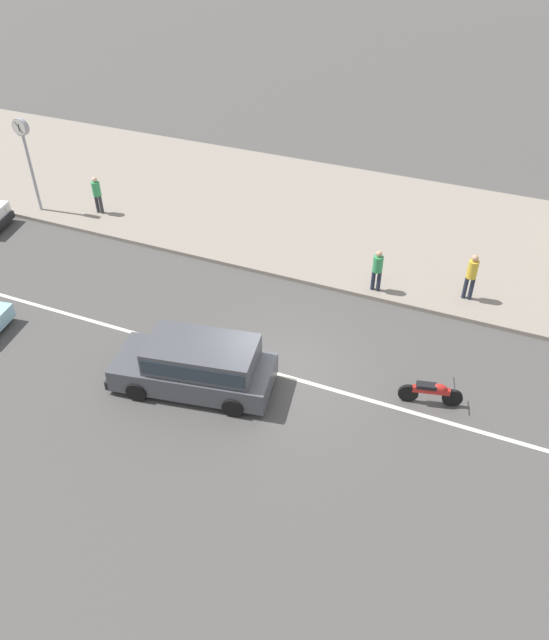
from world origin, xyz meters
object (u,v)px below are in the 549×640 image
(street_clock, at_px, (25,143))
(motorcycle_0, at_px, (432,392))
(minivan_dark_grey_4, at_px, (197,364))
(pedestrian_mid_kerb, at_px, (472,274))
(pedestrian_by_shop, at_px, (97,192))
(pedestrian_near_clock, at_px, (377,268))

(street_clock, bearing_deg, motorcycle_0, -15.70)
(minivan_dark_grey_4, height_order, pedestrian_mid_kerb, pedestrian_mid_kerb)
(minivan_dark_grey_4, relative_size, pedestrian_by_shop, 3.07)
(motorcycle_0, xyz_separation_m, pedestrian_by_shop, (-15.03, 5.66, 0.65))
(street_clock, distance_m, pedestrian_by_shop, 3.27)
(pedestrian_near_clock, xyz_separation_m, pedestrian_by_shop, (-12.16, 1.06, 0.02))
(street_clock, distance_m, pedestrian_mid_kerb, 17.74)
(pedestrian_near_clock, relative_size, pedestrian_by_shop, 0.98)
(pedestrian_near_clock, bearing_deg, minivan_dark_grey_4, -117.42)
(pedestrian_mid_kerb, bearing_deg, minivan_dark_grey_4, -131.40)
(pedestrian_by_shop, bearing_deg, motorcycle_0, -20.64)
(street_clock, xyz_separation_m, pedestrian_near_clock, (14.64, -0.32, -2.02))
(minivan_dark_grey_4, xyz_separation_m, motorcycle_0, (6.25, 1.90, -0.43))
(motorcycle_0, bearing_deg, street_clock, 164.30)
(pedestrian_near_clock, distance_m, pedestrian_by_shop, 12.21)
(minivan_dark_grey_4, relative_size, pedestrian_mid_kerb, 2.86)
(minivan_dark_grey_4, bearing_deg, motorcycle_0, 16.93)
(pedestrian_near_clock, height_order, pedestrian_mid_kerb, pedestrian_mid_kerb)
(pedestrian_near_clock, xyz_separation_m, pedestrian_mid_kerb, (2.99, 0.72, 0.10))
(motorcycle_0, relative_size, pedestrian_near_clock, 1.12)
(minivan_dark_grey_4, relative_size, street_clock, 1.25)
(motorcycle_0, distance_m, pedestrian_by_shop, 16.08)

